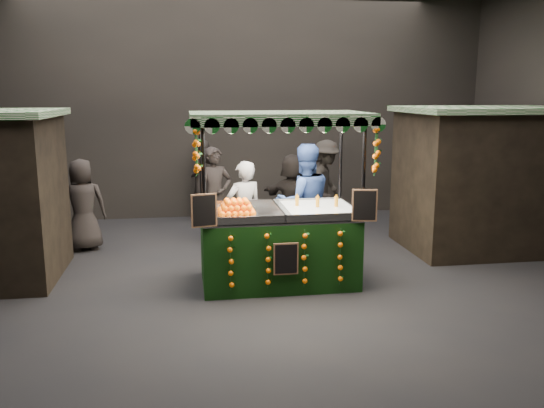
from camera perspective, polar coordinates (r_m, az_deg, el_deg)
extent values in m
plane|color=black|center=(8.55, -1.55, -8.30)|extent=(12.00, 12.00, 0.00)
cube|color=black|center=(13.04, -4.47, 9.66)|extent=(12.00, 0.10, 5.00)
cube|color=black|center=(3.18, 9.86, 4.46)|extent=(12.00, 0.10, 5.00)
cube|color=black|center=(11.05, 20.61, 2.16)|extent=(2.80, 2.00, 2.50)
cube|color=#135819|center=(10.93, 21.09, 8.89)|extent=(3.00, 2.20, 0.10)
cube|color=black|center=(8.56, 0.62, -4.62)|extent=(2.29, 1.25, 1.04)
cube|color=#A9ABB0|center=(8.43, 0.63, -1.09)|extent=(2.29, 1.25, 0.04)
cylinder|color=black|center=(7.70, -6.81, -0.94)|extent=(0.05, 0.05, 2.49)
cylinder|color=black|center=(8.09, 9.12, -0.41)|extent=(0.05, 0.05, 2.49)
cylinder|color=black|center=(8.86, -7.11, 0.67)|extent=(0.05, 0.05, 2.49)
cylinder|color=black|center=(9.20, 6.87, 1.07)|extent=(0.05, 0.05, 2.49)
cube|color=#135819|center=(8.24, 0.65, 8.98)|extent=(2.54, 1.51, 0.08)
cube|color=silver|center=(8.54, 4.76, -0.54)|extent=(1.02, 1.12, 0.08)
cube|color=black|center=(7.63, -6.88, -0.66)|extent=(0.35, 0.10, 0.46)
cube|color=black|center=(8.02, 9.34, -0.14)|extent=(0.35, 0.10, 0.46)
cube|color=black|center=(7.92, 1.42, -5.57)|extent=(0.35, 0.03, 0.46)
imported|color=gray|center=(9.47, -2.83, -0.88)|extent=(0.74, 0.60, 1.75)
imported|color=navy|center=(9.56, 3.29, 0.07)|extent=(1.04, 0.84, 2.02)
imported|color=black|center=(10.72, -5.77, 0.81)|extent=(0.78, 0.64, 1.85)
imported|color=#2B2723|center=(12.17, 16.44, 1.07)|extent=(0.98, 0.93, 1.60)
imported|color=#2C2724|center=(10.97, 3.51, 0.19)|extent=(0.96, 0.66, 1.51)
imported|color=#2D2824|center=(12.07, 5.44, 2.04)|extent=(1.24, 1.39, 1.87)
imported|color=#2B2523|center=(10.81, -18.59, -0.08)|extent=(0.93, 0.72, 1.69)
imported|color=black|center=(10.85, 2.15, 0.61)|extent=(1.46, 1.49, 1.71)
imported|color=black|center=(12.75, -7.23, 2.36)|extent=(0.53, 0.72, 1.81)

